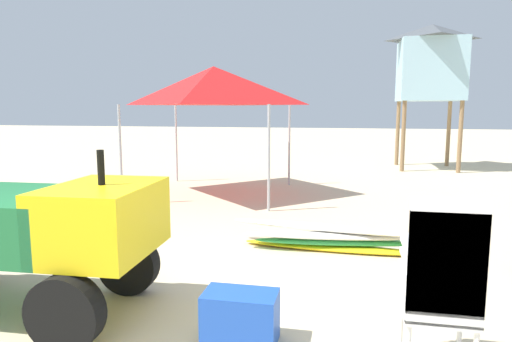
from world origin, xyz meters
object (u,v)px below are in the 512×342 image
object	(u,v)px
stacked_plastic_chairs	(442,274)
lifeguard_tower	(431,63)
cooler_box	(240,317)
surfboard_pile	(331,238)
traffic_cone_near	(82,218)
popup_canopy	(214,86)
utility_cart	(20,228)

from	to	relation	value
stacked_plastic_chairs	lifeguard_tower	distance (m)	11.88
stacked_plastic_chairs	cooler_box	distance (m)	1.55
lifeguard_tower	stacked_plastic_chairs	bearing A→B (deg)	-98.57
surfboard_pile	lifeguard_tower	xyz separation A→B (m)	(2.55, 8.77, 3.03)
lifeguard_tower	traffic_cone_near	distance (m)	11.08
traffic_cone_near	cooler_box	world-z (taller)	traffic_cone_near
traffic_cone_near	stacked_plastic_chairs	bearing A→B (deg)	-32.15
popup_canopy	traffic_cone_near	size ratio (longest dim) A/B	6.30
cooler_box	surfboard_pile	bearing A→B (deg)	76.33
traffic_cone_near	cooler_box	xyz separation A→B (m)	(3.06, -2.63, -0.03)
utility_cart	lifeguard_tower	distance (m)	12.56
surfboard_pile	popup_canopy	distance (m)	4.88
stacked_plastic_chairs	traffic_cone_near	world-z (taller)	stacked_plastic_chairs
surfboard_pile	cooler_box	world-z (taller)	cooler_box
utility_cart	popup_canopy	xyz separation A→B (m)	(0.05, 5.90, 1.53)
lifeguard_tower	cooler_box	size ratio (longest dim) A/B	7.39
popup_canopy	cooler_box	bearing A→B (deg)	-71.56
surfboard_pile	popup_canopy	world-z (taller)	popup_canopy
popup_canopy	lifeguard_tower	xyz separation A→B (m)	(5.18, 5.27, 0.88)
traffic_cone_near	cooler_box	size ratio (longest dim) A/B	0.79
popup_canopy	lifeguard_tower	distance (m)	7.44
stacked_plastic_chairs	lifeguard_tower	world-z (taller)	lifeguard_tower
surfboard_pile	traffic_cone_near	world-z (taller)	traffic_cone_near
popup_canopy	utility_cart	bearing A→B (deg)	-90.44
stacked_plastic_chairs	popup_canopy	bearing A→B (deg)	118.97
stacked_plastic_chairs	popup_canopy	world-z (taller)	popup_canopy
lifeguard_tower	traffic_cone_near	xyz separation A→B (m)	(-6.23, -8.67, -2.96)
stacked_plastic_chairs	popup_canopy	distance (m)	7.30
popup_canopy	cooler_box	xyz separation A→B (m)	(2.01, -6.03, -2.11)
utility_cart	surfboard_pile	bearing A→B (deg)	41.86
utility_cart	surfboard_pile	size ratio (longest dim) A/B	0.98
popup_canopy	traffic_cone_near	bearing A→B (deg)	-107.04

